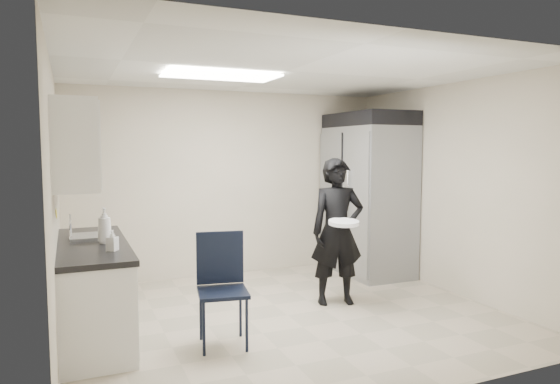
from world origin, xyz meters
name	(u,v)px	position (x,y,z in m)	size (l,w,h in m)	color
floor	(287,315)	(0.00, 0.00, 0.00)	(4.50, 4.50, 0.00)	#B1A28B
ceiling	(288,71)	(0.00, 0.00, 2.60)	(4.50, 4.50, 0.00)	silver
back_wall	(231,183)	(0.00, 2.00, 1.30)	(4.50, 4.50, 0.00)	beige
left_wall	(55,205)	(-2.25, 0.00, 1.30)	(4.00, 4.00, 0.00)	beige
right_wall	(454,189)	(2.25, 0.00, 1.30)	(4.00, 4.00, 0.00)	beige
ceiling_panel	(221,76)	(-0.60, 0.40, 2.57)	(1.20, 0.60, 0.02)	white
lower_counter	(93,292)	(-1.95, 0.20, 0.43)	(0.60, 1.90, 0.86)	silver
countertop	(92,245)	(-1.95, 0.20, 0.89)	(0.64, 1.95, 0.05)	black
sink	(93,242)	(-1.93, 0.45, 0.87)	(0.42, 0.40, 0.14)	gray
faucet	(70,228)	(-2.13, 0.45, 1.02)	(0.02, 0.02, 0.24)	silver
upper_cabinets	(74,146)	(-2.08, 0.20, 1.83)	(0.35, 1.80, 0.75)	silver
towel_dispenser	(67,164)	(-2.14, 1.35, 1.62)	(0.22, 0.30, 0.35)	black
notice_sticker_left	(56,213)	(-2.24, 0.10, 1.22)	(0.00, 0.12, 0.07)	yellow
notice_sticker_right	(57,214)	(-2.24, 0.30, 1.18)	(0.00, 0.12, 0.07)	yellow
commercial_fridge	(368,200)	(1.83, 1.27, 1.05)	(0.80, 1.35, 2.10)	gray
fridge_compressor	(369,120)	(1.83, 1.27, 2.20)	(0.80, 1.35, 0.20)	black
folding_chair	(223,292)	(-0.88, -0.53, 0.50)	(0.44, 0.44, 1.00)	black
man_tuxedo	(337,231)	(0.70, 0.17, 0.84)	(0.62, 0.41, 1.69)	black
bucket_lid	(344,223)	(0.64, -0.08, 0.98)	(0.34, 0.34, 0.04)	silver
soap_bottle_a	(105,225)	(-1.83, 0.10, 1.08)	(0.13, 0.13, 0.34)	white
soap_bottle_b	(112,240)	(-1.80, -0.29, 1.00)	(0.08, 0.08, 0.18)	#B5B3C0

